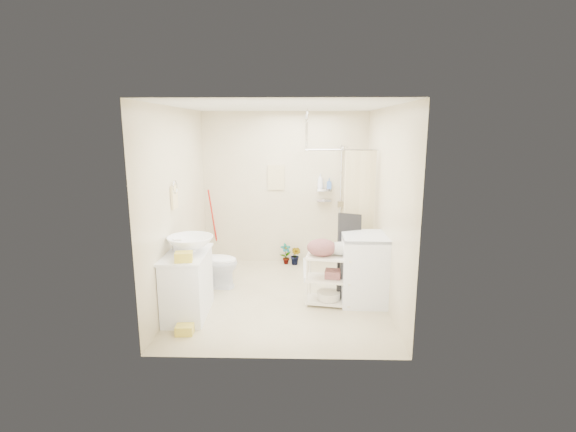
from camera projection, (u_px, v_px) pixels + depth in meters
The scene contains 23 objects.
floor at pixel (282, 297), 5.86m from camera, with size 3.20×3.20×0.00m, color beige.
ceiling at pixel (281, 106), 5.32m from camera, with size 2.80×3.20×0.04m, color silver.
wall_back at pixel (285, 189), 7.16m from camera, with size 2.80×0.04×2.60m, color beige.
wall_front at pixel (275, 237), 4.03m from camera, with size 2.80×0.04×2.60m, color beige.
wall_left at pixel (178, 206), 5.63m from camera, with size 0.04×3.20×2.60m, color beige.
wall_right at pixel (386, 207), 5.56m from camera, with size 0.04×3.20×2.60m, color beige.
vanity at pixel (188, 284), 5.24m from camera, with size 0.52×0.92×0.81m, color white.
sink at pixel (190, 244), 5.19m from camera, with size 0.57×0.57×0.20m, color white.
counter_basket at pixel (184, 257), 4.82m from camera, with size 0.20×0.16×0.11m, color gold.
floor_basket at pixel (185, 328), 4.79m from camera, with size 0.29×0.22×0.15m, color #F1DB4C.
toilet at pixel (212, 262), 6.17m from camera, with size 0.43×0.75×0.76m, color white.
mop at pixel (211, 226), 7.26m from camera, with size 0.12×0.12×1.30m, color red, non-canonical shape.
potted_plant_a at pixel (286, 254), 7.24m from camera, with size 0.19×0.13×0.37m, color #964F2D.
potted_plant_b at pixel (296, 256), 7.20m from camera, with size 0.18×0.15×0.33m, color maroon.
hanging_towel at pixel (276, 177), 7.10m from camera, with size 0.28×0.03×0.42m, color beige.
towel_ring at pixel (174, 196), 5.40m from camera, with size 0.04×0.22×0.34m, color #F6DE98, non-canonical shape.
tp_holder at pixel (184, 246), 5.80m from camera, with size 0.08×0.12×0.14m, color white, non-canonical shape.
shower at pixel (337, 210), 6.65m from camera, with size 1.10×1.10×2.10m, color white, non-canonical shape.
shampoo_bottle_a at pixel (320, 181), 7.05m from camera, with size 0.10×0.10×0.25m, color white.
shampoo_bottle_b at pixel (329, 183), 7.04m from camera, with size 0.08×0.08×0.17m, color #3F69B7.
washing_machine at pixel (365, 268), 5.63m from camera, with size 0.64×0.66×0.94m, color white.
laundry_rack at pixel (329, 275), 5.55m from camera, with size 0.60×0.35×0.82m, color silver, non-canonical shape.
ironing_board at pixel (349, 256), 5.73m from camera, with size 0.34×0.10×1.22m, color black, non-canonical shape.
Camera 1 is at (0.23, -5.50, 2.34)m, focal length 26.00 mm.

